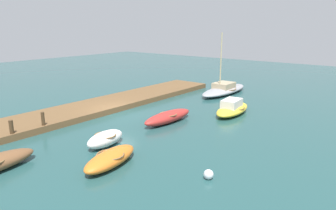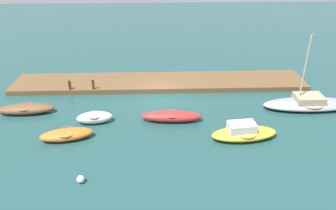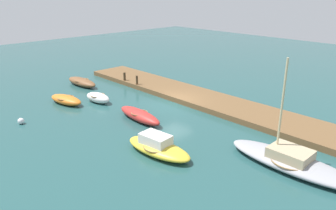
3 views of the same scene
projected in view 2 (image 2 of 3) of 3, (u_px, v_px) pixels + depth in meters
ground_plane at (160, 95)px, 28.51m from camera, size 84.00×84.00×0.00m
dock_platform at (160, 82)px, 30.39m from camera, size 26.37×3.99×0.44m
motorboat_yellow at (244, 132)px, 22.35m from camera, size 4.68×2.23×1.18m
sailboat_grey at (309, 103)px, 26.20m from camera, size 7.38×2.33×5.95m
dinghy_white at (95, 117)px, 24.21m from camera, size 2.72×1.48×0.83m
rowboat_red at (171, 116)px, 24.40m from camera, size 4.54×1.38×0.80m
rowboat_orange at (67, 134)px, 22.26m from camera, size 3.69×1.96×0.73m
rowboat_brown at (26, 109)px, 25.45m from camera, size 4.35×1.56×0.76m
mooring_post_west at (93, 84)px, 28.36m from camera, size 0.21×0.21×0.86m
mooring_post_mid_west at (70, 85)px, 28.31m from camera, size 0.24×0.24×0.80m
marker_buoy at (81, 179)px, 18.46m from camera, size 0.45×0.45×0.45m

